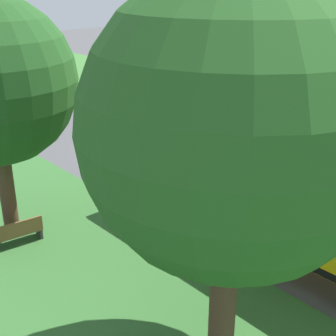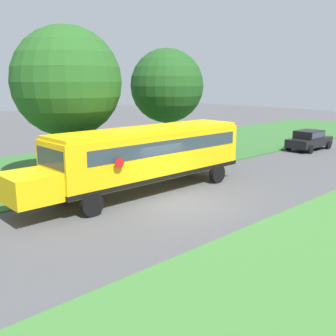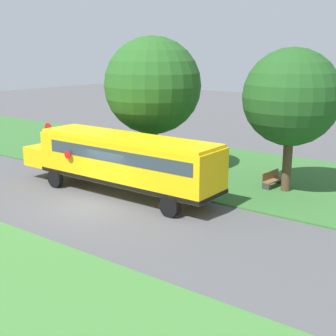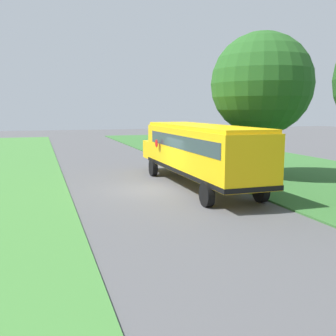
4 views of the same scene
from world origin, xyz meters
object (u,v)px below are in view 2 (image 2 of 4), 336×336
Objects in this scene: car_black_nearest at (309,139)px; oak_tree_roadside_mid at (167,86)px; oak_tree_beside_bus at (68,80)px; park_bench at (155,153)px; school_bus at (145,154)px.

car_black_nearest is 0.58× the size of oak_tree_roadside_mid.
oak_tree_roadside_mid is (-5.03, -10.72, 4.19)m from car_black_nearest.
oak_tree_beside_bus reaches higher than park_bench.
oak_tree_roadside_mid reaches higher than school_bus.
oak_tree_roadside_mid is at bearing 97.78° from oak_tree_beside_bus.
car_black_nearest is at bearing 91.40° from school_bus.
car_black_nearest is 12.56m from oak_tree_roadside_mid.
oak_tree_roadside_mid reaches higher than park_bench.
oak_tree_beside_bus reaches higher than oak_tree_roadside_mid.
school_bus is at bearing -88.60° from car_black_nearest.
school_bus is 2.82× the size of car_black_nearest.
school_bus is at bearing -50.18° from oak_tree_roadside_mid.
park_bench is at bearing 101.48° from oak_tree_beside_bus.
school_bus is 8.31m from park_bench.
car_black_nearest is 19.75m from oak_tree_beside_bus.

